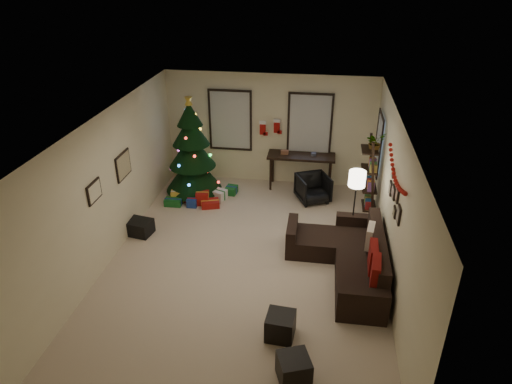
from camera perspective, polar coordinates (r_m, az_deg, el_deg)
floor at (r=8.65m, az=-1.26°, el=-8.56°), size 7.00×7.00×0.00m
ceiling at (r=7.40m, az=-1.47°, el=8.65°), size 7.00×7.00×0.00m
wall_back at (r=11.12m, az=1.71°, el=7.74°), size 5.00×0.00×5.00m
wall_front at (r=5.18m, az=-8.24°, el=-18.82°), size 5.00×0.00×5.00m
wall_left at (r=8.68m, az=-17.85°, el=0.54°), size 0.00×7.00×7.00m
wall_right at (r=7.94m, az=16.73°, el=-1.84°), size 0.00×7.00×7.00m
window_back_left at (r=11.17m, az=-3.20°, el=8.89°), size 1.05×0.06×1.50m
window_back_right at (r=10.96m, az=6.69°, el=8.38°), size 1.05×0.06×1.50m
window_right_wall at (r=10.18m, az=15.06°, el=5.83°), size 0.06×0.90×1.30m
christmas_tree at (r=10.67m, az=-7.95°, el=4.66°), size 1.31×1.31×2.43m
presents at (r=10.76m, az=-7.25°, el=-0.37°), size 1.51×1.20×0.30m
sofa at (r=8.44m, az=11.46°, el=-7.95°), size 1.71×2.50×0.83m
pillow_red_a at (r=7.52m, az=14.58°, el=-9.80°), size 0.18×0.50×0.49m
pillow_red_b at (r=7.88m, az=14.32°, el=-7.85°), size 0.14×0.47×0.47m
pillow_cream at (r=8.43m, az=13.98°, el=-5.34°), size 0.19×0.42×0.40m
ottoman_near at (r=7.07m, az=3.05°, el=-16.25°), size 0.44×0.44×0.39m
ottoman_far at (r=6.53m, az=4.71°, el=-21.04°), size 0.52×0.52×0.39m
desk at (r=11.01m, az=5.63°, el=4.13°), size 1.60×0.57×0.86m
desk_chair at (r=10.60m, az=7.10°, el=0.47°), size 0.81×0.79×0.64m
bookshelf at (r=9.72m, az=14.03°, el=1.16°), size 0.30×0.56×1.90m
potted_plant at (r=9.43m, az=14.62°, el=6.34°), size 0.63×0.61×0.53m
floor_lamp at (r=8.82m, az=12.38°, el=1.05°), size 0.32×0.32×1.50m
art_map at (r=9.15m, az=-16.17°, el=3.19°), size 0.04×0.60×0.50m
art_abstract at (r=8.16m, az=-19.46°, el=0.06°), size 0.04×0.45×0.35m
gallery at (r=7.77m, az=16.86°, el=-0.67°), size 0.03×1.25×0.54m
garland at (r=7.65m, az=17.00°, el=2.37°), size 0.08×1.90×0.30m
stocking_left at (r=10.97m, az=0.89°, el=7.99°), size 0.20×0.05×0.36m
stocking_right at (r=10.96m, az=2.65°, el=8.20°), size 0.20×0.05×0.36m
storage_bin at (r=9.68m, az=-14.55°, el=-4.20°), size 0.66×0.50×0.30m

